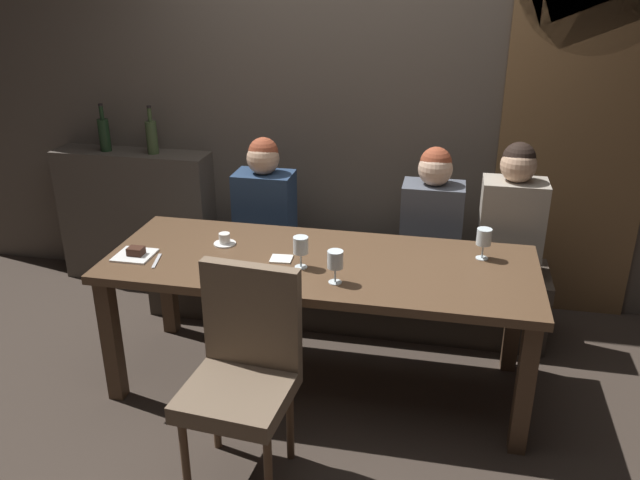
{
  "coord_description": "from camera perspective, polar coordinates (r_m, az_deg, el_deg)",
  "views": [
    {
      "loc": [
        0.61,
        -2.95,
        2.14
      ],
      "look_at": [
        -0.01,
        0.03,
        0.84
      ],
      "focal_mm": 36.39,
      "sensor_mm": 36.0,
      "label": 1
    }
  ],
  "objects": [
    {
      "name": "wine_bottle_pale_label",
      "position": [
        4.57,
        -14.58,
        8.84
      ],
      "size": [
        0.08,
        0.08,
        0.33
      ],
      "color": "#384728",
      "rests_on": "back_counter"
    },
    {
      "name": "wine_glass_far_left",
      "position": [
        3.2,
        -1.71,
        -0.53
      ],
      "size": [
        0.08,
        0.08,
        0.16
      ],
      "color": "silver",
      "rests_on": "dining_table"
    },
    {
      "name": "diner_far_end",
      "position": [
        3.87,
        16.56,
        2.25
      ],
      "size": [
        0.36,
        0.24,
        0.79
      ],
      "color": "#9E9384",
      "rests_on": "banquette_bench"
    },
    {
      "name": "diner_redhead",
      "position": [
        4.06,
        -4.9,
        3.65
      ],
      "size": [
        0.36,
        0.24,
        0.73
      ],
      "color": "navy",
      "rests_on": "banquette_bench"
    },
    {
      "name": "wine_glass_center_back",
      "position": [
        3.05,
        1.35,
        -1.86
      ],
      "size": [
        0.08,
        0.08,
        0.16
      ],
      "color": "silver",
      "rests_on": "dining_table"
    },
    {
      "name": "wine_bottle_dark_red",
      "position": [
        4.73,
        -18.45,
        8.86
      ],
      "size": [
        0.08,
        0.08,
        0.33
      ],
      "color": "black",
      "rests_on": "back_counter"
    },
    {
      "name": "dining_table",
      "position": [
        3.36,
        -0.01,
        -3.16
      ],
      "size": [
        2.2,
        0.84,
        0.74
      ],
      "color": "#493422",
      "rests_on": "ground"
    },
    {
      "name": "espresso_cup",
      "position": [
        3.54,
        -8.39,
        0.02
      ],
      "size": [
        0.12,
        0.12,
        0.06
      ],
      "color": "white",
      "rests_on": "dining_table"
    },
    {
      "name": "arched_door",
      "position": [
        4.24,
        21.96,
        10.94
      ],
      "size": [
        0.9,
        0.05,
        2.55
      ],
      "color": "brown",
      "rests_on": "ground"
    },
    {
      "name": "ground",
      "position": [
        3.69,
        -0.01,
        -12.28
      ],
      "size": [
        9.0,
        9.0,
        0.0
      ],
      "primitive_type": "plane",
      "color": "#382D26"
    },
    {
      "name": "back_counter",
      "position": [
        4.83,
        -15.7,
        2.07
      ],
      "size": [
        1.1,
        0.28,
        0.95
      ],
      "primitive_type": "cube",
      "color": "#494138",
      "rests_on": "ground"
    },
    {
      "name": "back_wall_tiled",
      "position": [
        4.26,
        3.44,
        14.44
      ],
      "size": [
        6.0,
        0.12,
        3.0
      ],
      "primitive_type": "cube",
      "color": "brown",
      "rests_on": "ground"
    },
    {
      "name": "dessert_plate",
      "position": [
        3.5,
        -15.95,
        -1.17
      ],
      "size": [
        0.19,
        0.19,
        0.05
      ],
      "color": "white",
      "rests_on": "dining_table"
    },
    {
      "name": "wine_glass_near_right",
      "position": [
        3.4,
        14.21,
        0.14
      ],
      "size": [
        0.08,
        0.08,
        0.16
      ],
      "color": "silver",
      "rests_on": "dining_table"
    },
    {
      "name": "diner_bearded",
      "position": [
        3.9,
        9.85,
        2.56
      ],
      "size": [
        0.36,
        0.24,
        0.73
      ],
      "color": "#4C515B",
      "rests_on": "banquette_bench"
    },
    {
      "name": "folded_napkin",
      "position": [
        3.33,
        -3.42,
        -1.67
      ],
      "size": [
        0.12,
        0.11,
        0.01
      ],
      "primitive_type": "cube",
      "rotation": [
        0.0,
        0.0,
        0.07
      ],
      "color": "silver",
      "rests_on": "dining_table"
    },
    {
      "name": "chair_near_side",
      "position": [
        2.84,
        -6.74,
        -10.79
      ],
      "size": [
        0.48,
        0.48,
        0.98
      ],
      "color": "brown",
      "rests_on": "ground"
    },
    {
      "name": "fork_on_table",
      "position": [
        3.41,
        -14.17,
        -1.79
      ],
      "size": [
        0.05,
        0.17,
        0.01
      ],
      "primitive_type": "cube",
      "rotation": [
        0.0,
        0.0,
        0.22
      ],
      "color": "silver",
      "rests_on": "dining_table"
    },
    {
      "name": "banquette_bench",
      "position": [
        4.16,
        1.96,
        -4.22
      ],
      "size": [
        2.5,
        0.44,
        0.45
      ],
      "color": "#312A23",
      "rests_on": "ground"
    }
  ]
}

